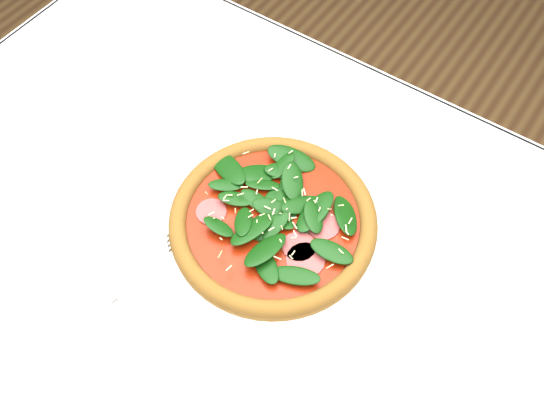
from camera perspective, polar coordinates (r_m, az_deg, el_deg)
The scene contains 6 objects.
ground at distance 1.57m, azimuth -1.47°, elevation -16.91°, with size 6.00×6.00×0.00m, color brown.
dining_table at distance 0.96m, azimuth -2.31°, elevation -6.22°, with size 1.21×0.81×0.75m.
plate at distance 0.87m, azimuth 0.10°, elevation -2.11°, with size 0.34×0.34×0.01m.
pizza at distance 0.85m, azimuth 0.10°, elevation -1.43°, with size 0.31×0.31×0.04m.
napkin at distance 0.85m, azimuth -12.83°, elevation -6.81°, with size 0.15×0.07×0.01m, color white.
fork at distance 0.85m, azimuth -11.63°, elevation -5.38°, with size 0.03×0.15×0.00m.
Camera 1 is at (0.27, -0.33, 1.51)m, focal length 40.00 mm.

